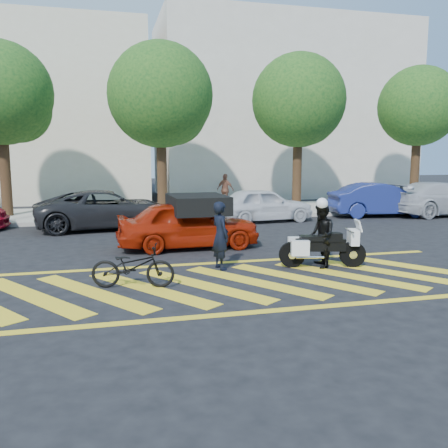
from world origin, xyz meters
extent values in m
plane|color=black|center=(0.00, 0.00, 0.00)|extent=(90.00, 90.00, 0.00)
cube|color=#9E998E|center=(0.00, 12.00, 0.07)|extent=(60.00, 5.00, 0.15)
cube|color=yellow|center=(-3.90, 0.00, 0.00)|extent=(2.43, 3.21, 0.01)
cube|color=yellow|center=(-2.80, 0.00, 0.00)|extent=(2.43, 3.21, 0.01)
cube|color=yellow|center=(-1.70, 0.00, 0.00)|extent=(2.43, 3.21, 0.01)
cube|color=yellow|center=(-0.60, 0.00, 0.00)|extent=(2.43, 3.21, 0.01)
cube|color=yellow|center=(0.50, 0.00, 0.00)|extent=(2.43, 3.21, 0.01)
cube|color=yellow|center=(1.60, 0.00, 0.00)|extent=(2.43, 3.21, 0.01)
cube|color=yellow|center=(2.70, 0.00, 0.00)|extent=(2.43, 3.21, 0.01)
cube|color=yellow|center=(3.80, 0.00, 0.00)|extent=(2.43, 3.21, 0.01)
cube|color=yellow|center=(4.90, 0.00, 0.00)|extent=(2.43, 3.21, 0.01)
cube|color=yellow|center=(0.00, -1.90, 0.00)|extent=(12.00, 0.20, 0.01)
cube|color=yellow|center=(0.00, 1.90, 0.00)|extent=(12.00, 0.20, 0.01)
cube|color=beige|center=(-8.00, 21.00, 5.00)|extent=(16.00, 8.00, 10.00)
cube|color=beige|center=(9.00, 21.00, 5.50)|extent=(16.00, 8.00, 11.00)
cylinder|color=black|center=(-6.50, 12.00, 2.00)|extent=(0.44, 0.44, 4.00)
sphere|color=#124317|center=(-6.50, 12.00, 5.16)|extent=(4.20, 4.20, 4.20)
sphere|color=#124317|center=(-5.90, 12.30, 4.53)|extent=(2.73, 2.73, 2.73)
cylinder|color=black|center=(0.00, 12.00, 2.00)|extent=(0.44, 0.44, 4.00)
sphere|color=#124317|center=(0.00, 12.00, 5.26)|extent=(4.60, 4.60, 4.60)
sphere|color=#124317|center=(0.60, 12.30, 4.58)|extent=(2.99, 2.99, 2.99)
cylinder|color=black|center=(6.50, 12.00, 2.00)|extent=(0.44, 0.44, 4.00)
sphere|color=#124317|center=(6.50, 12.00, 5.21)|extent=(4.40, 4.40, 4.40)
sphere|color=#124317|center=(7.10, 12.30, 4.55)|extent=(2.86, 2.86, 2.86)
cylinder|color=black|center=(13.00, 12.00, 2.00)|extent=(0.44, 0.44, 4.00)
sphere|color=#124317|center=(13.00, 12.00, 5.10)|extent=(4.00, 4.00, 4.00)
sphere|color=#124317|center=(13.60, 12.30, 4.50)|extent=(2.60, 2.60, 2.60)
imported|color=black|center=(0.09, 1.29, 0.80)|extent=(0.50, 0.66, 1.60)
imported|color=black|center=(-2.01, 0.18, 0.44)|extent=(1.77, 0.95, 0.88)
cylinder|color=black|center=(1.80, 1.02, 0.31)|extent=(0.63, 0.27, 0.62)
cylinder|color=silver|center=(1.80, 1.02, 0.31)|extent=(0.22, 0.19, 0.19)
cylinder|color=black|center=(3.22, 0.69, 0.31)|extent=(0.63, 0.27, 0.62)
cylinder|color=silver|center=(3.22, 0.69, 0.31)|extent=(0.22, 0.19, 0.19)
cube|color=black|center=(2.46, 0.87, 0.54)|extent=(1.20, 0.50, 0.28)
cube|color=black|center=(2.74, 0.81, 0.73)|extent=(0.47, 0.37, 0.21)
cube|color=black|center=(2.23, 0.92, 0.71)|extent=(0.57, 0.43, 0.11)
cube|color=silver|center=(3.22, 0.69, 0.73)|extent=(0.29, 0.43, 0.37)
cube|color=silver|center=(2.00, 1.23, 0.52)|extent=(0.45, 0.26, 0.36)
cube|color=silver|center=(1.89, 0.75, 0.52)|extent=(0.45, 0.26, 0.36)
imported|color=black|center=(2.46, 0.86, 0.77)|extent=(0.74, 0.87, 1.55)
imported|color=#971A07|center=(-0.21, 3.99, 0.69)|extent=(4.12, 1.76, 1.39)
imported|color=black|center=(-2.44, 8.30, 0.71)|extent=(5.31, 2.88, 1.41)
imported|color=silver|center=(3.64, 8.63, 0.68)|extent=(4.16, 2.03, 1.37)
imported|color=navy|center=(9.15, 8.90, 0.73)|extent=(4.61, 2.13, 1.46)
imported|color=#A9ABB0|center=(11.95, 8.55, 0.74)|extent=(5.25, 2.41, 1.49)
imported|color=brown|center=(3.33, 13.55, 0.94)|extent=(0.94, 0.92, 1.59)
camera|label=1|loc=(-2.49, -9.37, 2.69)|focal=38.00mm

